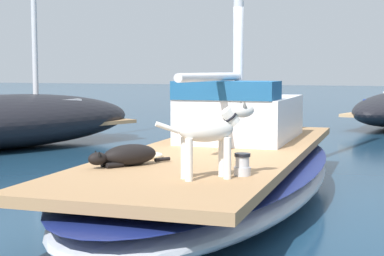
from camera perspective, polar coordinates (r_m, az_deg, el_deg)
ground_plane at (r=7.77m, az=2.64°, el=-6.78°), size 120.00×120.00×0.00m
sailboat_main at (r=7.71m, az=2.65°, el=-4.34°), size 2.85×7.35×0.66m
cabin_house at (r=8.70m, az=4.62°, el=1.21°), size 1.50×2.28×0.84m
dog_black at (r=6.32m, az=-6.09°, el=-2.56°), size 0.61×0.83×0.22m
dog_white at (r=5.51m, az=1.76°, el=-0.41°), size 0.79×0.65×0.70m
deck_winch at (r=5.72m, az=4.72°, el=-3.47°), size 0.16×0.16×0.21m
coiled_rope at (r=6.91m, az=-4.07°, el=-2.58°), size 0.32×0.32×0.04m
moored_boat_port_side at (r=13.55m, az=-16.49°, el=0.74°), size 4.46×6.46×6.50m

